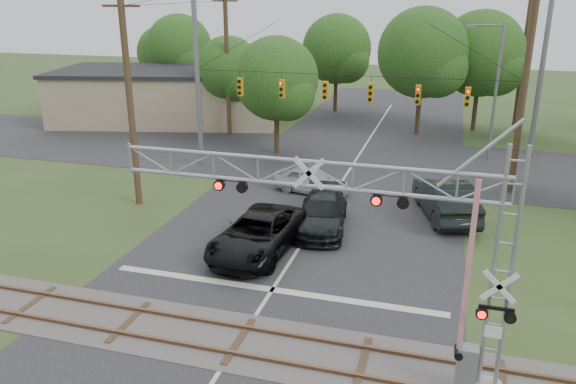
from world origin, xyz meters
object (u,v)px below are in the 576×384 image
(crossing_gantry, at_px, (377,234))
(sedan_silver, at_px, (311,180))
(pickup_black, at_px, (258,234))
(streetlight, at_px, (494,85))
(car_dark, at_px, (322,213))
(commercial_building, at_px, (170,95))
(traffic_signal_span, at_px, (364,85))

(crossing_gantry, xyz_separation_m, sedan_silver, (-5.55, 15.09, -3.72))
(crossing_gantry, xyz_separation_m, pickup_black, (-5.86, 6.92, -3.61))
(crossing_gantry, relative_size, streetlight, 1.25)
(crossing_gantry, bearing_deg, car_dark, 110.40)
(sedan_silver, relative_size, commercial_building, 0.20)
(sedan_silver, xyz_separation_m, commercial_building, (-16.72, 15.43, 1.53))
(pickup_black, bearing_deg, commercial_building, 129.49)
(streetlight, bearing_deg, pickup_black, -118.77)
(car_dark, bearing_deg, streetlight, 54.25)
(car_dark, height_order, streetlight, streetlight)
(traffic_signal_span, distance_m, sedan_silver, 6.31)
(crossing_gantry, distance_m, car_dark, 11.51)
(pickup_black, bearing_deg, sedan_silver, 92.51)
(commercial_building, height_order, streetlight, streetlight)
(commercial_building, relative_size, streetlight, 2.35)
(traffic_signal_span, height_order, pickup_black, traffic_signal_span)
(streetlight, bearing_deg, commercial_building, 168.49)
(car_dark, distance_m, streetlight, 17.41)
(commercial_building, xyz_separation_m, streetlight, (26.42, -5.38, 2.74))
(streetlight, bearing_deg, sedan_silver, -133.98)
(crossing_gantry, relative_size, pickup_black, 1.83)
(traffic_signal_span, relative_size, car_dark, 3.57)
(crossing_gantry, bearing_deg, commercial_building, 126.12)
(sedan_silver, xyz_separation_m, streetlight, (9.69, 10.05, 4.27))
(pickup_black, xyz_separation_m, commercial_building, (-16.41, 23.60, 1.41))
(crossing_gantry, height_order, commercial_building, crossing_gantry)
(car_dark, bearing_deg, sedan_silver, 102.08)
(pickup_black, distance_m, car_dark, 3.90)
(car_dark, xyz_separation_m, streetlight, (7.95, 14.91, 4.21))
(commercial_building, bearing_deg, crossing_gantry, -67.27)
(crossing_gantry, height_order, streetlight, streetlight)
(crossing_gantry, bearing_deg, pickup_black, 130.29)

